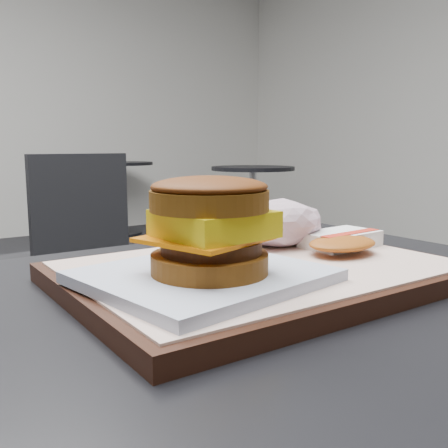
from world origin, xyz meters
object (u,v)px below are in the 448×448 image
breakfast_sandwich (208,238)px  hash_brown (341,241)px  serving_tray (259,273)px  neighbor_chair (51,252)px  crumpled_wrapper (275,222)px

breakfast_sandwich → hash_brown: 0.21m
serving_tray → breakfast_sandwich: (-0.08, -0.03, 0.05)m
breakfast_sandwich → neighbor_chair: breakfast_sandwich is taller
serving_tray → crumpled_wrapper: size_ratio=3.09×
crumpled_wrapper → neighbor_chair: size_ratio=0.14×
hash_brown → breakfast_sandwich: bearing=-171.0°
serving_tray → hash_brown: hash_brown is taller
hash_brown → neighbor_chair: neighbor_chair is taller
serving_tray → breakfast_sandwich: breakfast_sandwich is taller
breakfast_sandwich → crumpled_wrapper: breakfast_sandwich is taller
hash_brown → crumpled_wrapper: (-0.04, 0.07, 0.02)m
breakfast_sandwich → hash_brown: bearing=9.0°
serving_tray → neighbor_chair: size_ratio=0.43×
crumpled_wrapper → neighbor_chair: 1.49m
crumpled_wrapper → neighbor_chair: neighbor_chair is taller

